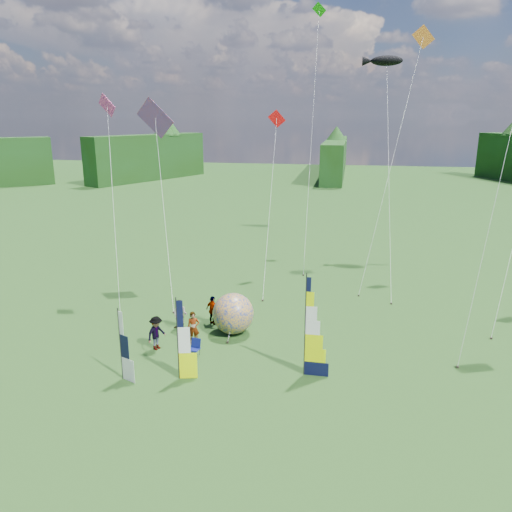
% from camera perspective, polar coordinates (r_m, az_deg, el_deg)
% --- Properties ---
extents(ground, '(220.00, 220.00, 0.00)m').
position_cam_1_polar(ground, '(22.83, 0.63, -16.31)').
color(ground, '#3C5B25').
rests_on(ground, ground).
extents(treeline_ring, '(210.00, 210.00, 8.00)m').
position_cam_1_polar(treeline_ring, '(20.98, 0.66, -7.02)').
color(treeline_ring, '#18431A').
rests_on(treeline_ring, ground).
extents(feather_banner_main, '(1.35, 0.12, 4.98)m').
position_cam_1_polar(feather_banner_main, '(23.89, 5.63, -8.09)').
color(feather_banner_main, black).
rests_on(feather_banner_main, ground).
extents(side_banner_left, '(1.09, 0.35, 3.98)m').
position_cam_1_polar(side_banner_left, '(23.91, -8.95, -9.51)').
color(side_banner_left, '#E3F900').
rests_on(side_banner_left, ground).
extents(side_banner_far, '(0.98, 0.50, 3.48)m').
position_cam_1_polar(side_banner_far, '(24.57, -15.23, -9.82)').
color(side_banner_far, white).
rests_on(side_banner_far, ground).
extents(bol_inflatable, '(3.06, 3.06, 2.37)m').
position_cam_1_polar(bol_inflatable, '(28.77, -2.63, -6.59)').
color(bol_inflatable, navy).
rests_on(bol_inflatable, ground).
extents(spectator_a, '(0.78, 0.63, 1.85)m').
position_cam_1_polar(spectator_a, '(27.75, -7.17, -8.16)').
color(spectator_a, '#66594C').
rests_on(spectator_a, ground).
extents(spectator_b, '(0.88, 0.46, 1.78)m').
position_cam_1_polar(spectator_b, '(29.69, -8.65, -6.65)').
color(spectator_b, '#66594C').
rests_on(spectator_b, ground).
extents(spectator_c, '(0.89, 1.29, 1.87)m').
position_cam_1_polar(spectator_c, '(27.44, -11.32, -8.62)').
color(spectator_c, '#66594C').
rests_on(spectator_c, ground).
extents(spectator_d, '(1.12, 0.91, 1.79)m').
position_cam_1_polar(spectator_d, '(30.06, -4.96, -6.22)').
color(spectator_d, '#66594C').
rests_on(spectator_d, ground).
extents(camp_chair, '(0.63, 0.63, 0.95)m').
position_cam_1_polar(camp_chair, '(26.52, -7.07, -10.41)').
color(camp_chair, '#0B1352').
rests_on(camp_chair, ground).
extents(kite_whale, '(4.13, 17.15, 18.11)m').
position_cam_1_polar(kite_whale, '(39.40, 15.01, 10.79)').
color(kite_whale, black).
rests_on(kite_whale, ground).
extents(kite_rainbow_delta, '(9.74, 12.53, 14.36)m').
position_cam_1_polar(kite_rainbow_delta, '(33.97, -10.58, 7.15)').
color(kite_rainbow_delta, red).
rests_on(kite_rainbow_delta, ground).
extents(kite_parafoil, '(8.46, 10.54, 18.29)m').
position_cam_1_polar(kite_parafoil, '(27.90, 26.01, 8.06)').
color(kite_parafoil, '#BE0027').
rests_on(kite_parafoil, ground).
extents(small_kite_red, '(5.55, 10.01, 13.00)m').
position_cam_1_polar(small_kite_red, '(35.82, 1.63, 6.74)').
color(small_kite_red, red).
rests_on(small_kite_red, ground).
extents(small_kite_orange, '(7.85, 11.83, 19.14)m').
position_cam_1_polar(small_kite_orange, '(37.74, 15.36, 11.35)').
color(small_kite_orange, orange).
rests_on(small_kite_orange, ground).
extents(small_kite_pink, '(7.98, 9.52, 14.06)m').
position_cam_1_polar(small_kite_pink, '(32.45, -16.04, 6.13)').
color(small_kite_pink, '#F43FA1').
rests_on(small_kite_pink, ground).
extents(small_kite_green, '(4.02, 13.10, 22.08)m').
position_cam_1_polar(small_kite_green, '(42.83, 6.41, 14.25)').
color(small_kite_green, '#18B30D').
rests_on(small_kite_green, ground).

